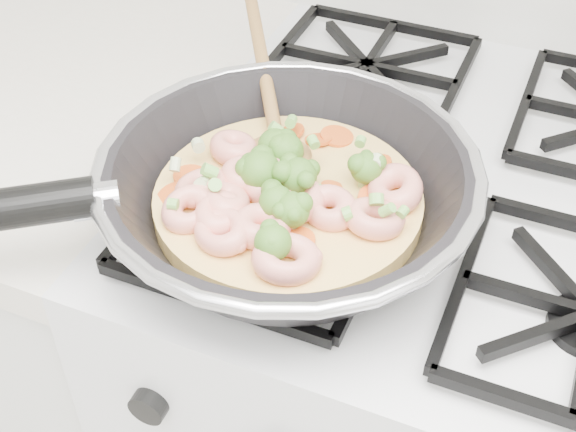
% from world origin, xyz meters
% --- Properties ---
extents(stove, '(0.60, 0.60, 0.92)m').
position_xyz_m(stove, '(0.00, 1.70, 0.46)').
color(stove, white).
rests_on(stove, ground).
extents(skillet, '(0.47, 0.51, 0.10)m').
position_xyz_m(skillet, '(-0.13, 1.55, 0.96)').
color(skillet, black).
rests_on(skillet, stove).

